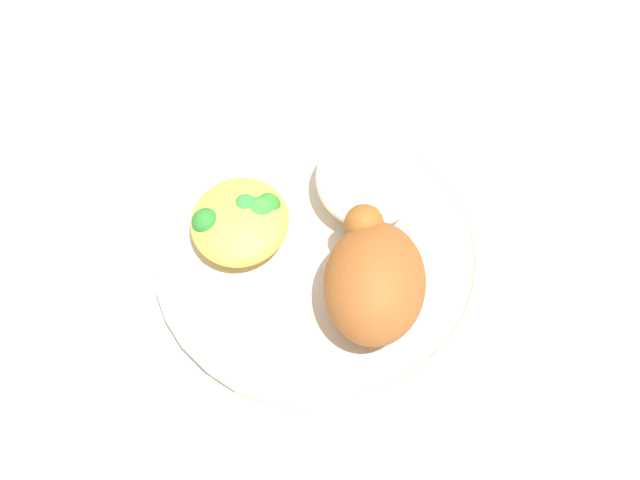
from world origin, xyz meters
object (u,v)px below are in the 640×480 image
rice_pile (368,177)px  napkin (441,92)px  plate (320,252)px  fork (288,456)px  mac_cheese_with_broccoli (241,220)px  roasted_chicken (374,280)px

rice_pile → napkin: (0.15, -0.07, -0.04)m
plate → fork: (-0.18, 0.01, -0.01)m
mac_cheese_with_broccoli → fork: bearing=-161.5°
plate → mac_cheese_with_broccoli: 0.07m
mac_cheese_with_broccoli → fork: mac_cheese_with_broccoli is taller
mac_cheese_with_broccoli → napkin: 0.26m
roasted_chicken → mac_cheese_with_broccoli: size_ratio=1.26×
roasted_chicken → mac_cheese_with_broccoli: roasted_chicken is taller
fork → napkin: (0.38, -0.11, -0.00)m
plate → fork: plate is taller
rice_pile → napkin: 0.17m
fork → napkin: size_ratio=1.22×
roasted_chicken → fork: bearing=157.1°
plate → mac_cheese_with_broccoli: bearing=82.3°
rice_pile → fork: (-0.24, 0.04, -0.04)m
roasted_chicken → plate: bearing=44.1°
mac_cheese_with_broccoli → napkin: mac_cheese_with_broccoli is taller
plate → fork: size_ratio=2.02×
roasted_chicken → napkin: size_ratio=0.97×
fork → napkin: bearing=-16.0°
plate → rice_pile: (0.06, -0.04, 0.03)m
roasted_chicken → napkin: (0.26, -0.06, -0.06)m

